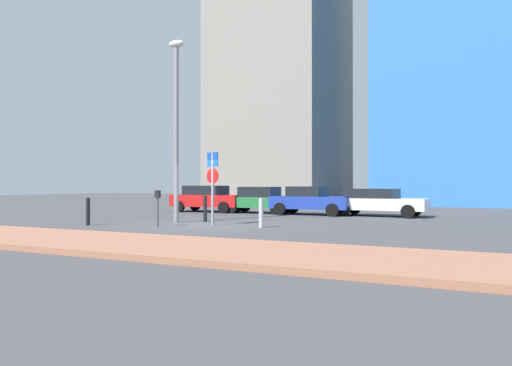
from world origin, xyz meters
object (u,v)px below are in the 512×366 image
parking_meter (158,203)px  street_lamp (176,116)px  parked_car_red (208,198)px  parked_car_white (377,201)px  parked_car_green (260,199)px  traffic_bollard_mid (205,209)px  traffic_bollard_near (88,211)px  parking_sign_post (213,179)px  parked_car_blue (311,200)px  traffic_bollard_far (261,213)px

parking_meter → street_lamp: street_lamp is taller
parked_car_red → parking_meter: bearing=-69.4°
parked_car_white → street_lamp: size_ratio=0.62×
parked_car_red → street_lamp: 8.62m
parked_car_red → parked_car_green: bearing=2.9°
traffic_bollard_mid → traffic_bollard_near: bearing=-132.3°
parking_sign_post → traffic_bollard_mid: bearing=130.3°
street_lamp → traffic_bollard_near: (-2.27, -2.58, -3.88)m
parked_car_blue → parked_car_white: bearing=6.4°
parked_car_blue → parked_car_white: 3.40m
traffic_bollard_far → street_lamp: bearing=171.5°
parked_car_red → traffic_bollard_mid: 7.44m
street_lamp → traffic_bollard_far: size_ratio=7.05×
traffic_bollard_mid → parked_car_green: bearing=94.5°
parked_car_blue → traffic_bollard_near: size_ratio=4.03×
traffic_bollard_near → street_lamp: bearing=48.6°
parked_car_white → parking_sign_post: 9.50m
parked_car_red → traffic_bollard_near: (0.63, -9.85, -0.27)m
parked_car_blue → traffic_bollard_near: (-5.64, -9.83, -0.23)m
parked_car_red → street_lamp: bearing=-68.2°
parked_car_red → traffic_bollard_far: parked_car_red is taller
traffic_bollard_mid → parked_car_white: bearing=49.0°
parked_car_blue → traffic_bollard_mid: (-2.51, -6.38, -0.21)m
parked_car_green → parking_sign_post: bearing=-77.7°
parked_car_white → traffic_bollard_mid: (-5.89, -6.76, -0.19)m
parked_car_blue → traffic_bollard_near: bearing=-119.9°
street_lamp → traffic_bollard_mid: bearing=45.0°
parked_car_white → traffic_bollard_near: parked_car_white is taller
parking_sign_post → traffic_bollard_far: (2.07, -0.04, -1.24)m
parking_meter → traffic_bollard_near: 2.93m
parked_car_white → parking_sign_post: parking_sign_post is taller
parking_sign_post → parked_car_white: bearing=60.4°
traffic_bollard_near → traffic_bollard_mid: size_ratio=0.96×
street_lamp → traffic_bollard_far: bearing=-8.5°
parked_car_white → traffic_bollard_far: bearing=-107.4°
parked_car_red → parked_car_green: size_ratio=1.09×
parked_car_green → parking_sign_post: parking_sign_post is taller
traffic_bollard_near → parked_car_blue: bearing=60.1°
parked_car_blue → parking_meter: parked_car_blue is taller
parking_sign_post → traffic_bollard_mid: size_ratio=2.58×
parking_sign_post → parking_meter: bearing=-137.0°
parked_car_red → traffic_bollard_near: parked_car_red is taller
parking_sign_post → traffic_bollard_near: bearing=-155.3°
parking_meter → traffic_bollard_mid: 2.89m
parking_meter → street_lamp: size_ratio=0.18×
traffic_bollard_far → traffic_bollard_near: bearing=-163.1°
parked_car_blue → parking_sign_post: size_ratio=1.51×
traffic_bollard_mid → traffic_bollard_far: 3.62m
parked_car_white → traffic_bollard_far: (-2.59, -8.25, -0.20)m
street_lamp → traffic_bollard_far: street_lamp is taller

